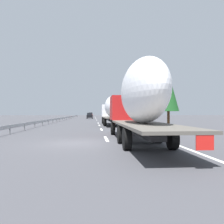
{
  "coord_description": "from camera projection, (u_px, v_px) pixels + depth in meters",
  "views": [
    {
      "loc": [
        -13.5,
        -0.91,
        1.75
      ],
      "look_at": [
        16.5,
        -3.39,
        1.88
      ],
      "focal_mm": 36.86,
      "sensor_mm": 36.0,
      "label": 1
    }
  ],
  "objects": [
    {
      "name": "ground_plane",
      "position": [
        89.0,
        120.0,
        53.23
      ],
      "size": [
        260.0,
        260.0,
        0.0
      ],
      "primitive_type": "plane",
      "color": "#424247"
    },
    {
      "name": "lane_stripe_0",
      "position": [
        106.0,
        139.0,
        15.51
      ],
      "size": [
        3.2,
        0.2,
        0.01
      ],
      "primitive_type": "cube",
      "color": "white",
      "rests_on": "ground_plane"
    },
    {
      "name": "lane_stripe_1",
      "position": [
        101.0,
        129.0,
        24.34
      ],
      "size": [
        3.2,
        0.2,
        0.01
      ],
      "primitive_type": "cube",
      "color": "white",
      "rests_on": "ground_plane"
    },
    {
      "name": "lane_stripe_2",
      "position": [
        99.0,
        125.0,
        32.38
      ],
      "size": [
        3.2,
        0.2,
        0.01
      ],
      "primitive_type": "cube",
      "color": "white",
      "rests_on": "ground_plane"
    },
    {
      "name": "lane_stripe_3",
      "position": [
        98.0,
        123.0,
        39.69
      ],
      "size": [
        3.2,
        0.2,
        0.01
      ],
      "primitive_type": "cube",
      "color": "white",
      "rests_on": "ground_plane"
    },
    {
      "name": "lane_stripe_4",
      "position": [
        97.0,
        120.0,
        57.57
      ],
      "size": [
        3.2,
        0.2,
        0.01
      ],
      "primitive_type": "cube",
      "color": "white",
      "rests_on": "ground_plane"
    },
    {
      "name": "lane_stripe_5",
      "position": [
        97.0,
        120.0,
        55.73
      ],
      "size": [
        3.2,
        0.2,
        0.01
      ],
      "primitive_type": "cube",
      "color": "white",
      "rests_on": "ground_plane"
    },
    {
      "name": "lane_stripe_6",
      "position": [
        96.0,
        119.0,
        69.6
      ],
      "size": [
        3.2,
        0.2,
        0.01
      ],
      "primitive_type": "cube",
      "color": "white",
      "rests_on": "ground_plane"
    },
    {
      "name": "lane_stripe_7",
      "position": [
        96.0,
        118.0,
        78.85
      ],
      "size": [
        3.2,
        0.2,
        0.01
      ],
      "primitive_type": "cube",
      "color": "white",
      "rests_on": "ground_plane"
    },
    {
      "name": "lane_stripe_8",
      "position": [
        95.0,
        117.0,
        98.11
      ],
      "size": [
        3.2,
        0.2,
        0.01
      ],
      "primitive_type": "cube",
      "color": "white",
      "rests_on": "ground_plane"
    },
    {
      "name": "lane_stripe_9",
      "position": [
        95.0,
        117.0,
        92.67
      ],
      "size": [
        3.2,
        0.2,
        0.01
      ],
      "primitive_type": "cube",
      "color": "white",
      "rests_on": "ground_plane"
    },
    {
      "name": "edge_line_right",
      "position": [
        111.0,
        120.0,
        58.67
      ],
      "size": [
        110.0,
        0.2,
        0.01
      ],
      "primitive_type": "cube",
      "color": "white",
      "rests_on": "ground_plane"
    },
    {
      "name": "truck_lead",
      "position": [
        112.0,
        109.0,
        32.51
      ],
      "size": [
        13.27,
        2.55,
        4.07
      ],
      "color": "silver",
      "rests_on": "ground_plane"
    },
    {
      "name": "truck_trailing",
      "position": [
        139.0,
        99.0,
        13.54
      ],
      "size": [
        14.39,
        2.55,
        4.65
      ],
      "color": "#B21919",
      "rests_on": "ground_plane"
    },
    {
      "name": "car_black_suv",
      "position": [
        90.0,
        116.0,
        69.82
      ],
      "size": [
        4.11,
        1.83,
        1.78
      ],
      "color": "black",
      "rests_on": "ground_plane"
    },
    {
      "name": "car_red_compact",
      "position": [
        91.0,
        115.0,
        103.14
      ],
      "size": [
        4.61,
        1.91,
        1.96
      ],
      "color": "red",
      "rests_on": "ground_plane"
    },
    {
      "name": "road_sign",
      "position": [
        121.0,
        110.0,
        47.11
      ],
      "size": [
        0.1,
        0.9,
        3.48
      ],
      "color": "gray",
      "rests_on": "ground_plane"
    },
    {
      "name": "tree_0",
      "position": [
        130.0,
        102.0,
        56.94
      ],
      "size": [
        3.14,
        3.14,
        6.83
      ],
      "color": "#472D19",
      "rests_on": "ground_plane"
    },
    {
      "name": "tree_1",
      "position": [
        123.0,
        108.0,
        93.14
      ],
      "size": [
        3.13,
        3.13,
        6.22
      ],
      "color": "#472D19",
      "rests_on": "ground_plane"
    },
    {
      "name": "tree_2",
      "position": [
        129.0,
        105.0,
        67.16
      ],
      "size": [
        2.66,
        2.66,
        6.67
      ],
      "color": "#472D19",
      "rests_on": "ground_plane"
    },
    {
      "name": "tree_3",
      "position": [
        168.0,
        92.0,
        28.86
      ],
      "size": [
        2.62,
        2.62,
        6.9
      ],
      "color": "#472D19",
      "rests_on": "ground_plane"
    },
    {
      "name": "tree_4",
      "position": [
        122.0,
        108.0,
        72.15
      ],
      "size": [
        3.12,
        3.12,
        5.53
      ],
      "color": "#472D19",
      "rests_on": "ground_plane"
    },
    {
      "name": "guardrail_median",
      "position": [
        64.0,
        118.0,
        55.73
      ],
      "size": [
        94.0,
        0.1,
        0.76
      ],
      "color": "#9EA0A5",
      "rests_on": "ground_plane"
    }
  ]
}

